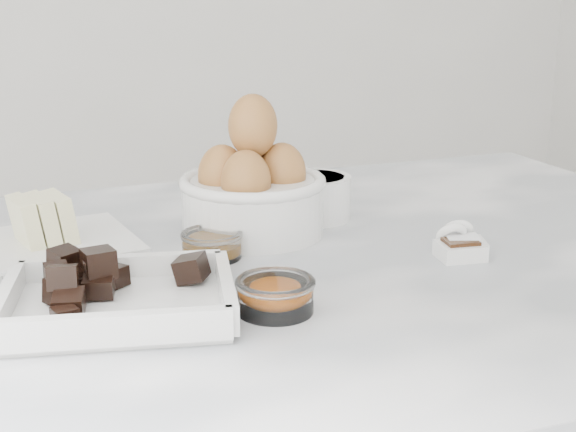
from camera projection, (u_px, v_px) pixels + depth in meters
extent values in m
cube|color=silver|center=(281.00, 275.00, 0.91)|extent=(1.20, 0.80, 0.04)
cube|color=white|center=(119.00, 310.00, 0.75)|extent=(0.23, 0.19, 0.01)
cube|color=white|center=(59.00, 247.00, 0.93)|extent=(0.17, 0.17, 0.01)
cube|color=white|center=(58.00, 241.00, 0.93)|extent=(0.19, 0.19, 0.00)
cylinder|color=white|center=(314.00, 197.00, 1.05)|extent=(0.10, 0.10, 0.06)
cylinder|color=white|center=(315.00, 180.00, 1.05)|extent=(0.08, 0.08, 0.01)
cylinder|color=white|center=(253.00, 207.00, 0.99)|extent=(0.17, 0.17, 0.07)
torus|color=white|center=(252.00, 181.00, 0.98)|extent=(0.18, 0.18, 0.01)
ellipsoid|color=#A16233|center=(278.00, 172.00, 0.99)|extent=(0.06, 0.06, 0.08)
ellipsoid|color=#A16233|center=(225.00, 178.00, 0.96)|extent=(0.06, 0.06, 0.08)
ellipsoid|color=#A16233|center=(246.00, 169.00, 1.01)|extent=(0.06, 0.06, 0.08)
ellipsoid|color=#A16233|center=(257.00, 182.00, 0.94)|extent=(0.06, 0.06, 0.08)
ellipsoid|color=#A16233|center=(253.00, 126.00, 0.96)|extent=(0.06, 0.06, 0.08)
cylinder|color=white|center=(212.00, 246.00, 0.91)|extent=(0.07, 0.07, 0.03)
torus|color=white|center=(212.00, 235.00, 0.90)|extent=(0.07, 0.07, 0.01)
cylinder|color=#C5710D|center=(212.00, 250.00, 0.91)|extent=(0.05, 0.05, 0.01)
cylinder|color=white|center=(275.00, 297.00, 0.76)|extent=(0.07, 0.07, 0.03)
torus|color=white|center=(275.00, 282.00, 0.75)|extent=(0.08, 0.08, 0.01)
ellipsoid|color=orange|center=(275.00, 296.00, 0.76)|extent=(0.05, 0.05, 0.02)
cube|color=white|center=(460.00, 251.00, 0.90)|extent=(0.06, 0.05, 0.02)
cube|color=#321A0B|center=(461.00, 241.00, 0.90)|extent=(0.04, 0.03, 0.00)
torus|color=white|center=(451.00, 235.00, 0.92)|extent=(0.04, 0.03, 0.04)
cube|color=white|center=(462.00, 247.00, 0.91)|extent=(0.06, 0.06, 0.02)
cube|color=white|center=(463.00, 238.00, 0.91)|extent=(0.04, 0.04, 0.00)
torus|color=white|center=(458.00, 231.00, 0.94)|extent=(0.05, 0.04, 0.04)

